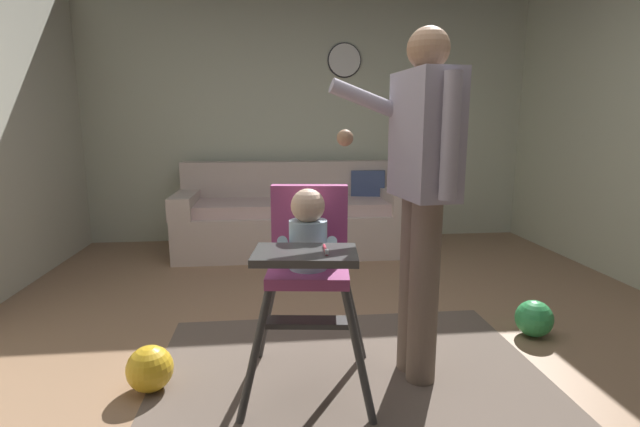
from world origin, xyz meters
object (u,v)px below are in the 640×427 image
at_px(wall_clock, 344,60).
at_px(toy_ball, 534,319).
at_px(couch, 293,217).
at_px(adult_standing, 421,189).
at_px(toy_ball_second, 150,369).
at_px(high_chair, 308,251).

bearing_deg(wall_clock, toy_ball, -73.83).
xyz_separation_m(couch, toy_ball, (1.32, -2.08, -0.22)).
relative_size(couch, toy_ball, 10.22).
distance_m(adult_standing, toy_ball, 1.22).
relative_size(adult_standing, toy_ball_second, 7.65).
distance_m(couch, high_chair, 2.50).
distance_m(high_chair, toy_ball_second, 0.93).
xyz_separation_m(couch, adult_standing, (0.49, -2.42, 0.61)).
xyz_separation_m(adult_standing, toy_ball, (0.83, 0.34, -0.83)).
height_order(couch, toy_ball_second, couch).
xyz_separation_m(couch, high_chair, (-0.04, -2.47, 0.34)).
xyz_separation_m(adult_standing, toy_ball_second, (-1.27, -0.01, -0.83)).
relative_size(high_chair, toy_ball_second, 4.45).
distance_m(toy_ball, toy_ball_second, 2.13).
bearing_deg(high_chair, adult_standing, 102.83).
xyz_separation_m(high_chair, toy_ball_second, (-0.74, 0.04, -0.56)).
bearing_deg(toy_ball_second, wall_clock, 64.88).
xyz_separation_m(toy_ball, toy_ball_second, (-2.10, -0.35, 0.00)).
relative_size(high_chair, wall_clock, 2.73).
height_order(high_chair, toy_ball, high_chair).
relative_size(high_chair, toy_ball, 4.47).
xyz_separation_m(couch, wall_clock, (0.58, 0.48, 1.55)).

